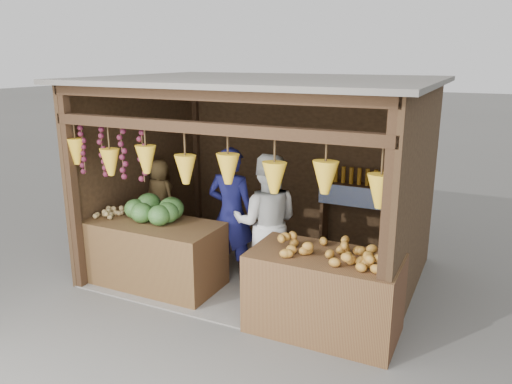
% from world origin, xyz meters
% --- Properties ---
extents(ground, '(80.00, 80.00, 0.00)m').
position_xyz_m(ground, '(0.00, 0.00, 0.00)').
color(ground, '#514F49').
rests_on(ground, ground).
extents(stall_structure, '(4.30, 3.30, 2.66)m').
position_xyz_m(stall_structure, '(-0.03, -0.04, 1.67)').
color(stall_structure, slate).
rests_on(stall_structure, ground).
extents(back_shelf, '(1.25, 0.32, 1.32)m').
position_xyz_m(back_shelf, '(1.05, 1.28, 0.87)').
color(back_shelf, '#382314').
rests_on(back_shelf, ground).
extents(counter_left, '(1.75, 0.85, 0.86)m').
position_xyz_m(counter_left, '(-1.10, -0.95, 0.43)').
color(counter_left, '#4C2F19').
rests_on(counter_left, ground).
extents(counter_right, '(1.59, 0.85, 0.89)m').
position_xyz_m(counter_right, '(1.26, -1.11, 0.45)').
color(counter_right, '#452717').
rests_on(counter_right, ground).
extents(stool, '(0.33, 0.33, 0.31)m').
position_xyz_m(stool, '(-1.75, 0.08, 0.15)').
color(stool, black).
rests_on(stool, ground).
extents(man_standing, '(0.68, 0.46, 1.80)m').
position_xyz_m(man_standing, '(-0.29, -0.33, 0.90)').
color(man_standing, '#121344').
rests_on(man_standing, ground).
extents(woman_standing, '(1.03, 0.92, 1.77)m').
position_xyz_m(woman_standing, '(0.25, -0.41, 0.89)').
color(woman_standing, silver).
rests_on(woman_standing, ground).
extents(vendor_seated, '(0.61, 0.45, 1.13)m').
position_xyz_m(vendor_seated, '(-1.75, 0.08, 0.87)').
color(vendor_seated, brown).
rests_on(vendor_seated, stool).
extents(melon_pile, '(1.00, 0.50, 0.32)m').
position_xyz_m(melon_pile, '(-1.14, -0.88, 1.02)').
color(melon_pile, '#184512').
rests_on(melon_pile, counter_left).
extents(tanfruit_pile, '(0.34, 0.40, 0.13)m').
position_xyz_m(tanfruit_pile, '(-1.78, -0.99, 0.92)').
color(tanfruit_pile, '#A58F4C').
rests_on(tanfruit_pile, counter_left).
extents(mango_pile, '(1.40, 0.64, 0.22)m').
position_xyz_m(mango_pile, '(1.36, -1.12, 1.00)').
color(mango_pile, '#CC4B1B').
rests_on(mango_pile, counter_right).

